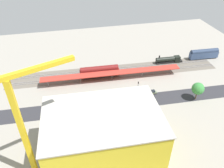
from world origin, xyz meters
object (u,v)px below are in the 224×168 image
object	(u,v)px
street_tree_0	(100,105)
box_truck_1	(102,119)
platform_canopy_near	(112,73)
box_truck_2	(87,122)
box_truck_0	(94,121)
street_tree_1	(85,105)
traffic_light	(138,86)
construction_building	(103,138)
parked_car_0	(152,92)
parked_car_2	(126,96)
street_tree_2	(198,89)
locomotive	(169,60)
tower_crane	(26,124)
parked_car_1	(138,94)
passenger_coach	(204,54)
parked_car_3	(112,99)
freight_coach_far	(99,71)

from	to	relation	value
street_tree_0	box_truck_1	bearing A→B (deg)	88.71
platform_canopy_near	box_truck_2	xyz separation A→B (m)	(16.35, 28.40, -2.28)
box_truck_0	street_tree_1	bearing A→B (deg)	-67.87
traffic_light	construction_building	bearing A→B (deg)	54.56
parked_car_0	box_truck_0	distance (m)	32.10
parked_car_2	street_tree_2	bearing A→B (deg)	165.55
locomotive	tower_crane	distance (m)	90.00
parked_car_1	passenger_coach	bearing A→B (deg)	-152.52
parked_car_0	parked_car_3	world-z (taller)	parked_car_3
locomotive	street_tree_0	size ratio (longest dim) A/B	1.85
passenger_coach	construction_building	size ratio (longest dim) A/B	0.49
box_truck_0	box_truck_1	bearing A→B (deg)	-172.77
parked_car_1	box_truck_0	world-z (taller)	box_truck_0
tower_crane	box_truck_2	distance (m)	31.03
locomotive	passenger_coach	bearing A→B (deg)	-179.99
parked_car_2	parked_car_3	size ratio (longest dim) A/B	0.97
passenger_coach	street_tree_0	distance (m)	74.56
platform_canopy_near	street_tree_1	xyz separation A→B (m)	(16.07, 22.80, 1.42)
freight_coach_far	parked_car_0	world-z (taller)	freight_coach_far
parked_car_0	box_truck_0	bearing A→B (deg)	25.01
platform_canopy_near	traffic_light	xyz separation A→B (m)	(-8.91, 13.75, 0.40)
passenger_coach	parked_car_0	size ratio (longest dim) A/B	3.80
parked_car_3	street_tree_0	bearing A→B (deg)	50.24
parked_car_0	box_truck_2	size ratio (longest dim) A/B	0.49
parked_car_3	parked_car_1	bearing A→B (deg)	-176.40
passenger_coach	parked_car_2	bearing A→B (deg)	25.19
locomotive	construction_building	world-z (taller)	construction_building
box_truck_0	traffic_light	size ratio (longest dim) A/B	1.52
platform_canopy_near	locomotive	world-z (taller)	locomotive
box_truck_1	box_truck_2	size ratio (longest dim) A/B	0.91
box_truck_2	street_tree_1	xyz separation A→B (m)	(-0.28, -5.61, 3.70)
street_tree_0	street_tree_1	bearing A→B (deg)	-9.80
platform_canopy_near	street_tree_2	size ratio (longest dim) A/B	8.26
platform_canopy_near	street_tree_1	bearing A→B (deg)	54.82
freight_coach_far	box_truck_1	distance (m)	32.97
street_tree_2	freight_coach_far	bearing A→B (deg)	-35.46
freight_coach_far	street_tree_1	distance (m)	29.11
passenger_coach	parked_car_0	xyz separation A→B (m)	(40.86, 24.81, -2.43)
parked_car_3	street_tree_1	xyz separation A→B (m)	(12.36, 6.97, 4.58)
parked_car_0	traffic_light	world-z (taller)	traffic_light
parked_car_3	box_truck_1	bearing A→B (deg)	61.68
street_tree_0	passenger_coach	bearing A→B (deg)	-153.34
freight_coach_far	box_truck_0	size ratio (longest dim) A/B	1.99
parked_car_3	traffic_light	world-z (taller)	traffic_light
parked_car_2	street_tree_2	distance (m)	31.27
construction_building	freight_coach_far	bearing A→B (deg)	-96.18
platform_canopy_near	freight_coach_far	bearing A→B (deg)	-37.49
platform_canopy_near	freight_coach_far	xyz separation A→B (m)	(5.56, -4.26, -0.80)
construction_building	street_tree_0	size ratio (longest dim) A/B	4.14
passenger_coach	parked_car_1	world-z (taller)	passenger_coach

